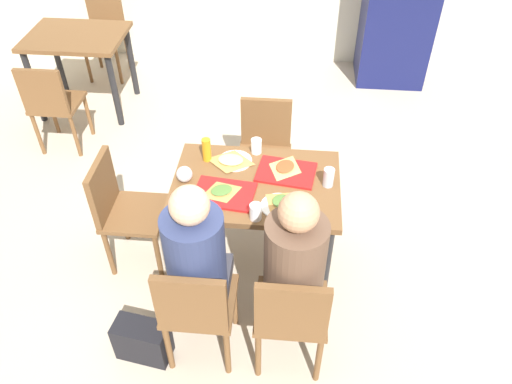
% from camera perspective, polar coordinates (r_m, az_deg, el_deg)
% --- Properties ---
extents(ground_plane, '(10.00, 10.00, 0.02)m').
position_cam_1_polar(ground_plane, '(3.66, 0.00, -8.27)').
color(ground_plane, '#B7A893').
extents(main_table, '(1.03, 0.73, 0.77)m').
position_cam_1_polar(main_table, '(3.18, 0.00, -0.58)').
color(main_table, brown).
rests_on(main_table, ground_plane).
extents(chair_near_left, '(0.40, 0.40, 0.85)m').
position_cam_1_polar(chair_near_left, '(2.83, -6.75, -12.78)').
color(chair_near_left, brown).
rests_on(chair_near_left, ground_plane).
extents(chair_near_right, '(0.40, 0.40, 0.85)m').
position_cam_1_polar(chair_near_right, '(2.79, 4.00, -13.62)').
color(chair_near_right, brown).
rests_on(chair_near_right, ground_plane).
extents(chair_far_side, '(0.40, 0.40, 0.85)m').
position_cam_1_polar(chair_far_side, '(3.85, 1.01, 5.20)').
color(chair_far_side, brown).
rests_on(chair_far_side, ground_plane).
extents(chair_left_end, '(0.40, 0.40, 0.85)m').
position_cam_1_polar(chair_left_end, '(3.46, -15.02, -1.52)').
color(chair_left_end, brown).
rests_on(chair_left_end, ground_plane).
extents(person_in_red, '(0.32, 0.42, 1.26)m').
position_cam_1_polar(person_in_red, '(2.72, -6.64, -7.38)').
color(person_in_red, '#383842').
rests_on(person_in_red, ground_plane).
extents(person_in_brown_jacket, '(0.32, 0.42, 1.26)m').
position_cam_1_polar(person_in_brown_jacket, '(2.68, 4.36, -8.16)').
color(person_in_brown_jacket, '#383842').
rests_on(person_in_brown_jacket, ground_plane).
extents(tray_red_near, '(0.39, 0.30, 0.02)m').
position_cam_1_polar(tray_red_near, '(3.02, -3.64, -0.19)').
color(tray_red_near, red).
rests_on(tray_red_near, main_table).
extents(tray_red_far, '(0.39, 0.31, 0.02)m').
position_cam_1_polar(tray_red_far, '(3.17, 3.44, 2.26)').
color(tray_red_far, red).
rests_on(tray_red_far, main_table).
extents(paper_plate_center, '(0.22, 0.22, 0.01)m').
position_cam_1_polar(paper_plate_center, '(3.26, -2.40, 3.56)').
color(paper_plate_center, white).
rests_on(paper_plate_center, main_table).
extents(paper_plate_near_edge, '(0.22, 0.22, 0.01)m').
position_cam_1_polar(paper_plate_near_edge, '(2.94, 2.65, -1.58)').
color(paper_plate_near_edge, white).
rests_on(paper_plate_near_edge, main_table).
extents(pizza_slice_a, '(0.23, 0.21, 0.02)m').
position_cam_1_polar(pizza_slice_a, '(3.01, -3.92, 0.13)').
color(pizza_slice_a, '#C68C47').
rests_on(pizza_slice_a, tray_red_near).
extents(pizza_slice_b, '(0.21, 0.24, 0.02)m').
position_cam_1_polar(pizza_slice_b, '(3.18, 3.32, 2.83)').
color(pizza_slice_b, '#DBAD60').
rests_on(pizza_slice_b, tray_red_far).
extents(pizza_slice_c, '(0.25, 0.20, 0.02)m').
position_cam_1_polar(pizza_slice_c, '(3.24, -2.88, 3.59)').
color(pizza_slice_c, '#C68C47').
rests_on(pizza_slice_c, paper_plate_center).
extents(pizza_slice_d, '(0.24, 0.24, 0.02)m').
position_cam_1_polar(pizza_slice_d, '(2.95, 3.06, -1.15)').
color(pizza_slice_d, '#C68C47').
rests_on(pizza_slice_d, paper_plate_near_edge).
extents(plastic_cup_a, '(0.07, 0.07, 0.10)m').
position_cam_1_polar(plastic_cup_a, '(3.31, 0.04, 5.22)').
color(plastic_cup_a, white).
rests_on(plastic_cup_a, main_table).
extents(plastic_cup_b, '(0.07, 0.07, 0.10)m').
position_cam_1_polar(plastic_cup_b, '(2.83, -0.05, -2.25)').
color(plastic_cup_b, white).
rests_on(plastic_cup_b, main_table).
extents(soda_can, '(0.07, 0.07, 0.12)m').
position_cam_1_polar(soda_can, '(3.07, 8.21, 1.65)').
color(soda_can, '#B7BCC6').
rests_on(soda_can, main_table).
extents(condiment_bottle, '(0.06, 0.06, 0.16)m').
position_cam_1_polar(condiment_bottle, '(3.24, -5.61, 4.78)').
color(condiment_bottle, orange).
rests_on(condiment_bottle, main_table).
extents(foil_bundle, '(0.10, 0.10, 0.10)m').
position_cam_1_polar(foil_bundle, '(3.11, -8.10, 2.01)').
color(foil_bundle, silver).
rests_on(foil_bundle, main_table).
extents(handbag, '(0.34, 0.21, 0.28)m').
position_cam_1_polar(handbag, '(3.19, -12.71, -16.06)').
color(handbag, black).
rests_on(handbag, ground_plane).
extents(background_table, '(0.90, 0.70, 0.77)m').
position_cam_1_polar(background_table, '(5.23, -19.48, 15.11)').
color(background_table, brown).
rests_on(background_table, ground_plane).
extents(background_chair_near, '(0.40, 0.40, 0.85)m').
position_cam_1_polar(background_chair_near, '(4.71, -22.11, 9.43)').
color(background_chair_near, brown).
rests_on(background_chair_near, ground_plane).
extents(background_chair_far, '(0.40, 0.40, 0.85)m').
position_cam_1_polar(background_chair_far, '(5.90, -16.68, 17.22)').
color(background_chair_far, brown).
rests_on(background_chair_far, ground_plane).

